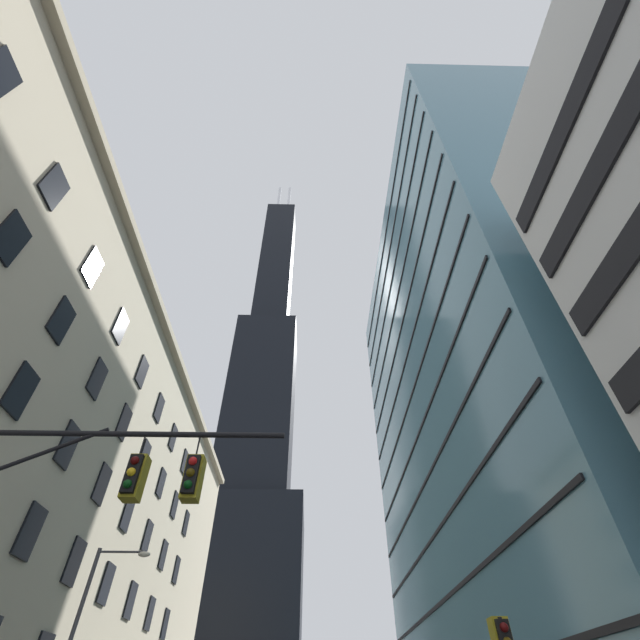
{
  "coord_description": "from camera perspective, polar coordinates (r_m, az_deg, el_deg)",
  "views": [
    {
      "loc": [
        1.75,
        -7.74,
        1.93
      ],
      "look_at": [
        2.34,
        20.93,
        29.14
      ],
      "focal_mm": 23.84,
      "sensor_mm": 36.0,
      "label": 1
    }
  ],
  "objects": [
    {
      "name": "station_building",
      "position": [
        38.21,
        -35.41,
        -18.54
      ],
      "size": [
        15.92,
        56.93,
        26.92
      ],
      "color": "#BCAF93",
      "rests_on": "ground"
    },
    {
      "name": "dark_skyscraper",
      "position": [
        113.11,
        -8.5,
        -16.34
      ],
      "size": [
        24.73,
        24.73,
        179.98
      ],
      "color": "black",
      "rests_on": "ground"
    },
    {
      "name": "glass_office_midrise",
      "position": [
        45.5,
        22.23,
        -8.4
      ],
      "size": [
        17.08,
        42.06,
        51.57
      ],
      "color": "teal",
      "rests_on": "ground"
    },
    {
      "name": "traffic_signal_mast",
      "position": [
        11.67,
        -30.15,
        -21.34
      ],
      "size": [
        7.64,
        0.63,
        7.29
      ],
      "color": "black",
      "rests_on": "sidewalk_left"
    },
    {
      "name": "street_lamppost",
      "position": [
        24.31,
        -29.26,
        -32.49
      ],
      "size": [
        2.51,
        0.32,
        7.74
      ],
      "color": "#47474C",
      "rests_on": "sidewalk_left"
    }
  ]
}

